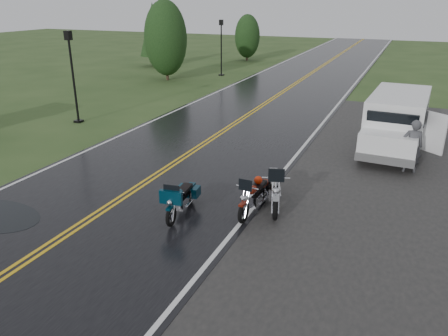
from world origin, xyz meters
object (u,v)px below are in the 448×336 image
at_px(motorcycle_silver, 276,198).
at_px(lamp_post_near_left, 73,78).
at_px(motorcycle_red, 244,204).
at_px(motorcycle_teal, 171,208).
at_px(person_at_van, 412,147).
at_px(van_white, 365,132).
at_px(lamp_post_far_left, 221,48).

distance_m(motorcycle_silver, lamp_post_near_left, 13.08).
distance_m(motorcycle_red, lamp_post_near_left, 12.72).
distance_m(motorcycle_teal, motorcycle_silver, 2.73).
bearing_deg(motorcycle_teal, person_at_van, 43.09).
height_order(van_white, lamp_post_far_left, lamp_post_far_left).
bearing_deg(person_at_van, lamp_post_far_left, -58.69).
xyz_separation_m(motorcycle_red, person_at_van, (3.85, 5.67, 0.32)).
bearing_deg(motorcycle_red, person_at_van, 58.48).
xyz_separation_m(person_at_van, lamp_post_far_left, (-13.89, 15.87, 1.16)).
height_order(person_at_van, lamp_post_far_left, lamp_post_far_left).
height_order(motorcycle_red, van_white, van_white).
relative_size(motorcycle_red, motorcycle_silver, 0.86).
bearing_deg(van_white, motorcycle_teal, -115.53).
distance_m(motorcycle_red, motorcycle_silver, 0.87).
bearing_deg(lamp_post_far_left, motorcycle_red, -65.01).
bearing_deg(motorcycle_silver, person_at_van, 39.77).
bearing_deg(person_at_van, motorcycle_red, 45.92).
relative_size(lamp_post_near_left, lamp_post_far_left, 1.03).
height_order(motorcycle_red, person_at_van, person_at_van).
height_order(motorcycle_teal, person_at_van, person_at_van).
xyz_separation_m(motorcycle_teal, person_at_van, (5.50, 6.56, 0.35)).
bearing_deg(motorcycle_teal, lamp_post_near_left, 134.86).
height_order(motorcycle_silver, van_white, van_white).
bearing_deg(van_white, person_at_van, -17.53).
height_order(person_at_van, lamp_post_near_left, lamp_post_near_left).
xyz_separation_m(motorcycle_red, lamp_post_near_left, (-10.89, 6.39, 1.54)).
xyz_separation_m(motorcycle_silver, lamp_post_near_left, (-11.59, 5.88, 1.44)).
xyz_separation_m(motorcycle_teal, lamp_post_far_left, (-8.39, 22.43, 1.51)).
relative_size(van_white, person_at_van, 3.07).
distance_m(motorcycle_silver, person_at_van, 6.05).
relative_size(person_at_van, lamp_post_far_left, 0.44).
height_order(motorcycle_red, motorcycle_teal, motorcycle_red).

